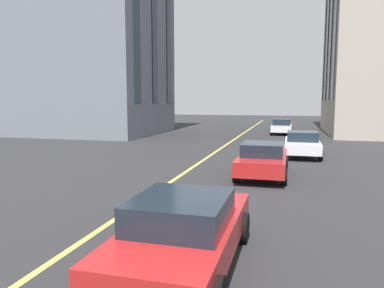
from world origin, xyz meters
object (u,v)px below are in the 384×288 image
object	(u,v)px
car_red_parked_b	(263,159)
car_white_near	(302,143)
car_white_trailing	(282,127)
car_red_parked_a	(184,231)

from	to	relation	value
car_red_parked_b	car_white_near	bearing A→B (deg)	-15.54
car_white_trailing	car_red_parked_b	bearing A→B (deg)	179.29
car_white_near	car_red_parked_b	bearing A→B (deg)	164.46
car_red_parked_a	car_white_near	world-z (taller)	same
car_red_parked_b	car_white_trailing	size ratio (longest dim) A/B	1.13
car_red_parked_a	car_white_trailing	size ratio (longest dim) A/B	1.13
car_white_near	car_red_parked_a	bearing A→B (deg)	170.53
car_white_trailing	car_white_near	xyz separation A→B (m)	(-13.14, -1.43, 0.00)
car_white_trailing	car_red_parked_a	bearing A→B (deg)	177.95
car_red_parked_a	car_red_parked_b	bearing A→B (deg)	-5.05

